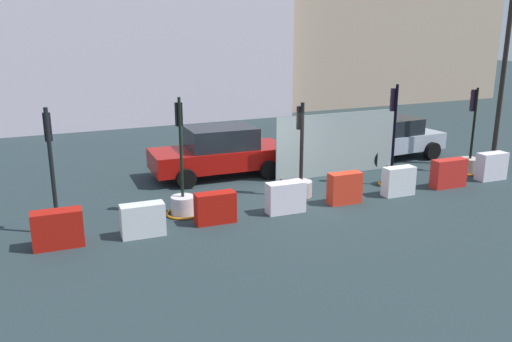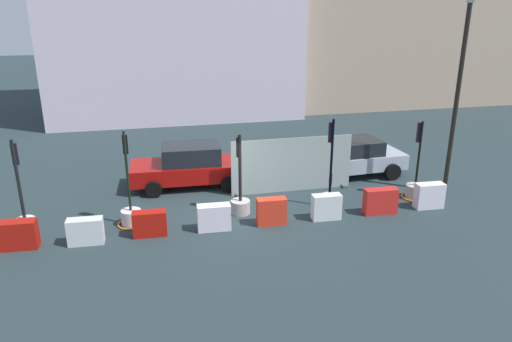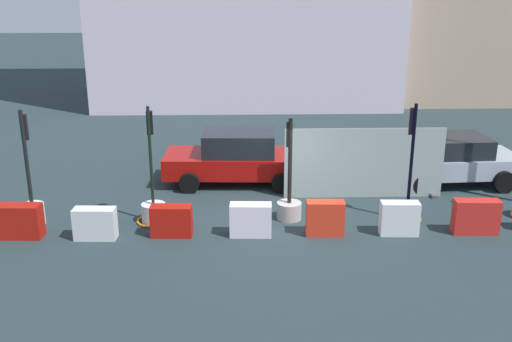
{
  "view_description": "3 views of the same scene",
  "coord_description": "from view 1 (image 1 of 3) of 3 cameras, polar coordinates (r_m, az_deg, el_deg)",
  "views": [
    {
      "loc": [
        -7.21,
        -12.86,
        4.88
      ],
      "look_at": [
        -1.1,
        0.69,
        0.8
      ],
      "focal_mm": 36.92,
      "sensor_mm": 36.0,
      "label": 1
    },
    {
      "loc": [
        -2.74,
        -14.75,
        6.85
      ],
      "look_at": [
        0.84,
        0.82,
        1.28
      ],
      "focal_mm": 33.73,
      "sensor_mm": 36.0,
      "label": 2
    },
    {
      "loc": [
        -1.19,
        -14.61,
        6.2
      ],
      "look_at": [
        -0.74,
        0.69,
        1.22
      ],
      "focal_mm": 41.3,
      "sensor_mm": 36.0,
      "label": 3
    }
  ],
  "objects": [
    {
      "name": "construction_barrier_4",
      "position": [
        15.17,
        9.58,
        -1.84
      ],
      "size": [
        0.98,
        0.43,
        0.9
      ],
      "color": "red",
      "rests_on": "ground_plane"
    },
    {
      "name": "car_red_compact",
      "position": [
        17.7,
        -3.94,
        2.07
      ],
      "size": [
        4.62,
        2.37,
        1.67
      ],
      "color": "#A00E0A",
      "rests_on": "ground_plane"
    },
    {
      "name": "traffic_light_0",
      "position": [
        13.61,
        -20.83,
        -3.99
      ],
      "size": [
        0.6,
        0.6,
        3.1
      ],
      "color": "silver",
      "rests_on": "ground_plane"
    },
    {
      "name": "construction_barrier_2",
      "position": [
        13.54,
        -4.43,
        -4.0
      ],
      "size": [
        1.05,
        0.45,
        0.81
      ],
      "color": "#B3140B",
      "rests_on": "ground_plane"
    },
    {
      "name": "construction_barrier_7",
      "position": [
        18.96,
        24.15,
        0.48
      ],
      "size": [
        1.02,
        0.47,
        0.9
      ],
      "color": "white",
      "rests_on": "ground_plane"
    },
    {
      "name": "construction_barrier_0",
      "position": [
        12.86,
        -20.69,
        -5.9
      ],
      "size": [
        1.13,
        0.5,
        0.87
      ],
      "color": "#AE160D",
      "rests_on": "ground_plane"
    },
    {
      "name": "traffic_light_1",
      "position": [
        14.22,
        -7.94,
        -3.01
      ],
      "size": [
        0.94,
        0.94,
        3.16
      ],
      "color": "silver",
      "rests_on": "ground_plane"
    },
    {
      "name": "construction_barrier_1",
      "position": [
        12.96,
        -12.16,
        -5.21
      ],
      "size": [
        1.06,
        0.46,
        0.81
      ],
      "color": "silver",
      "rests_on": "ground_plane"
    },
    {
      "name": "traffic_light_2",
      "position": [
        15.63,
        4.87,
        -0.91
      ],
      "size": [
        0.67,
        0.67,
        2.8
      ],
      "color": "#B3AAA6",
      "rests_on": "ground_plane"
    },
    {
      "name": "construction_barrier_5",
      "position": [
        16.26,
        15.18,
        -1.07
      ],
      "size": [
        0.99,
        0.44,
        0.87
      ],
      "color": "silver",
      "rests_on": "ground_plane"
    },
    {
      "name": "construction_barrier_6",
      "position": [
        17.55,
        20.15,
        -0.23
      ],
      "size": [
        1.16,
        0.44,
        0.9
      ],
      "color": "red",
      "rests_on": "ground_plane"
    },
    {
      "name": "ground_plane",
      "position": [
        15.53,
        4.75,
        -3.01
      ],
      "size": [
        120.0,
        120.0,
        0.0
      ],
      "primitive_type": "plane",
      "color": "#253337"
    },
    {
      "name": "traffic_light_4",
      "position": [
        19.56,
        22.14,
        1.01
      ],
      "size": [
        0.95,
        0.95,
        2.93
      ],
      "color": "#B6B1A4",
      "rests_on": "ground_plane"
    },
    {
      "name": "car_silver_hatchback",
      "position": [
        20.79,
        14.22,
        3.51
      ],
      "size": [
        4.23,
        2.45,
        1.54
      ],
      "color": "#A3AEBF",
      "rests_on": "ground_plane"
    },
    {
      "name": "construction_barrier_3",
      "position": [
        14.26,
        3.22,
        -2.88
      ],
      "size": [
        1.07,
        0.46,
        0.85
      ],
      "color": "white",
      "rests_on": "ground_plane"
    },
    {
      "name": "street_lamp_post",
      "position": [
        20.4,
        25.48,
        11.87
      ],
      "size": [
        0.36,
        0.36,
        7.22
      ],
      "color": "black",
      "rests_on": "ground_plane"
    },
    {
      "name": "site_fence_panel",
      "position": [
        18.02,
        8.92,
        2.79
      ],
      "size": [
        4.72,
        0.5,
        2.12
      ],
      "color": "#97A6A2",
      "rests_on": "ground_plane"
    },
    {
      "name": "traffic_light_3",
      "position": [
        17.23,
        14.45,
        0.21
      ],
      "size": [
        0.79,
        0.79,
        3.2
      ],
      "color": "#B9B6AE",
      "rests_on": "ground_plane"
    }
  ]
}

